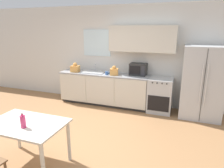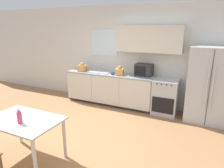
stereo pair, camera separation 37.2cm
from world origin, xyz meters
name	(u,v)px [view 1 (the left image)]	position (x,y,z in m)	size (l,w,h in m)	color
ground_plane	(78,143)	(0.00, 0.00, 0.00)	(12.00, 12.00, 0.00)	#9E7047
wall_back	(121,53)	(0.10, 2.38, 1.43)	(12.00, 0.38, 2.70)	silver
kitchen_counter	(104,88)	(-0.29, 2.07, 0.45)	(2.51, 0.63, 0.89)	#333333
oven_range	(160,95)	(1.27, 2.07, 0.44)	(0.60, 0.62, 0.88)	#B7BABC
refrigerator	(202,83)	(2.22, 2.04, 0.86)	(0.93, 0.71, 1.72)	silver
kitchen_sink	(93,72)	(-0.61, 2.08, 0.91)	(0.66, 0.42, 0.21)	#B7BABC
microwave	(138,69)	(0.65, 2.18, 1.05)	(0.44, 0.33, 0.31)	#282828
coffee_mug	(107,73)	(-0.13, 1.92, 0.94)	(0.12, 0.09, 0.09)	#335999
grocery_bag_0	(114,71)	(0.05, 1.96, 1.00)	(0.24, 0.22, 0.25)	#DB994C
grocery_bag_1	(75,68)	(-1.12, 1.96, 1.00)	(0.24, 0.21, 0.27)	#DB994C
dining_table	(26,129)	(-0.39, -0.80, 0.62)	(1.17, 0.76, 0.73)	beige
drink_bottle	(23,121)	(-0.32, -0.92, 0.83)	(0.07, 0.07, 0.24)	#DB386B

